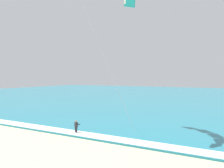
# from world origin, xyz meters

# --- Properties ---
(sea) EXTENTS (200.00, 120.00, 0.20)m
(sea) POSITION_xyz_m (0.00, 70.84, 0.10)
(sea) COLOR teal
(sea) RESTS_ON ground
(surf_foam) EXTENTS (200.00, 1.78, 0.04)m
(surf_foam) POSITION_xyz_m (0.00, 11.84, 0.22)
(surf_foam) COLOR white
(surf_foam) RESTS_ON sea
(surfboard) EXTENTS (0.64, 1.45, 0.09)m
(surfboard) POSITION_xyz_m (-5.68, 11.92, 0.03)
(surfboard) COLOR yellow
(surfboard) RESTS_ON ground
(kitesurfer) EXTENTS (0.57, 0.57, 1.69)m
(kitesurfer) POSITION_xyz_m (-5.68, 11.94, 0.94)
(kitesurfer) COLOR #232328
(kitesurfer) RESTS_ON ground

